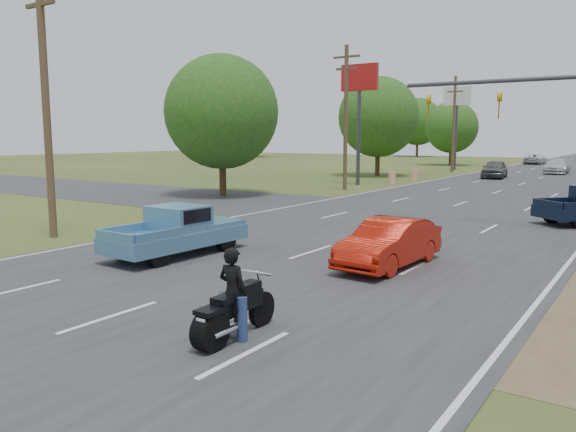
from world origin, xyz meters
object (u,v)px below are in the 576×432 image
Objects in this scene: blue_pickup at (179,230)px; distant_car_white at (535,159)px; motorcycle at (231,314)px; rider at (233,297)px; red_convertible at (389,244)px; distant_car_silver at (557,166)px; distant_car_grey at (495,169)px.

blue_pickup is 0.96× the size of distant_car_white.
motorcycle is 0.47× the size of blue_pickup.
distant_car_white is at bearing -84.49° from rider.
red_convertible is 7.14m from motorcycle.
red_convertible is 7.08m from rider.
distant_car_white reaches higher than motorcycle.
rider is at bearing 94.78° from distant_car_white.
rider is at bearing -88.89° from distant_car_silver.
rider reaches higher than blue_pickup.
distant_car_silver is 20.86m from distant_car_white.
distant_car_grey is at bearing -82.81° from rider.
distant_car_silver is at bearing -88.12° from rider.
rider is 75.20m from distant_car_white.
motorcycle is 0.47× the size of distant_car_grey.
blue_pickup is at bearing -95.79° from distant_car_silver.
blue_pickup is at bearing -157.39° from red_convertible.
blue_pickup is 49.89m from distant_car_silver.
red_convertible is 0.81× the size of distant_car_silver.
distant_car_grey is at bearing 92.62° from blue_pickup.
distant_car_grey is at bearing 103.00° from red_convertible.
red_convertible is 1.85× the size of motorcycle.
blue_pickup is (-6.22, -2.17, 0.11)m from red_convertible.
distant_car_grey is (-6.43, 44.91, -0.00)m from rider.
motorcycle is at bearing -36.17° from blue_pickup.
rider reaches higher than distant_car_grey.
red_convertible is at bearing -87.50° from distant_car_grey.
distant_car_silver is (-2.71, 54.73, 0.24)m from motorcycle.
motorcycle is 0.44× the size of distant_car_silver.
distant_car_white is at bearing 100.51° from red_convertible.
red_convertible is at bearing -90.79° from rider.
rider is 45.37m from distant_car_grey.
red_convertible is 38.37m from distant_car_grey.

